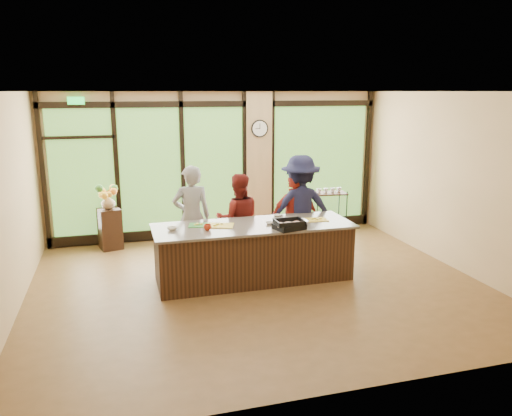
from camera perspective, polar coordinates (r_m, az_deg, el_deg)
floor at (r=8.00m, az=0.30°, el=-8.83°), size 7.00×7.00×0.00m
ceiling at (r=7.42m, az=0.33°, el=13.19°), size 7.00×7.00×0.00m
back_wall at (r=10.44m, az=-4.29°, el=4.90°), size 7.00×0.00×7.00m
left_wall at (r=7.42m, az=-26.63°, el=0.10°), size 0.00×6.00×6.00m
right_wall at (r=9.16m, az=21.87°, el=2.82°), size 0.00×6.00×6.00m
window_wall at (r=10.44m, az=-3.35°, el=4.33°), size 6.90×0.12×3.00m
island_base at (r=8.12m, az=-0.28°, el=-5.19°), size 3.10×1.00×0.88m
countertop at (r=7.99m, az=-0.29°, el=-2.06°), size 3.20×1.10×0.04m
wall_clock at (r=10.43m, az=0.42°, el=9.07°), size 0.36×0.04×0.36m
cook_left at (r=8.61m, az=-7.35°, el=-1.04°), size 0.66×0.43×1.80m
cook_midleft at (r=8.76m, az=-2.05°, el=-1.29°), size 0.87×0.73×1.62m
cook_midright at (r=8.94m, az=4.42°, el=-1.18°), size 0.92×0.39×1.57m
cook_right at (r=8.95m, az=5.05°, el=-0.05°), size 1.29×0.80×1.91m
roasting_pan at (r=7.74m, az=3.81°, el=-2.14°), size 0.51×0.44×0.08m
mixing_bowl at (r=7.98m, az=4.83°, el=-1.67°), size 0.32×0.32×0.08m
cutting_board_left at (r=7.98m, az=-6.34°, el=-1.97°), size 0.43×0.36×0.01m
cutting_board_center at (r=7.93m, az=-4.12°, el=-2.01°), size 0.50×0.43×0.01m
cutting_board_right at (r=8.33m, az=6.88°, el=-1.33°), size 0.38×0.30×0.01m
prep_bowl_near at (r=7.77m, az=-9.55°, el=-2.34°), size 0.18×0.18×0.05m
prep_bowl_mid at (r=8.00m, az=1.57°, el=-1.74°), size 0.15×0.15×0.04m
prep_bowl_far at (r=8.51m, az=2.43°, el=-0.86°), size 0.17×0.17×0.03m
red_ramekin at (r=7.69m, az=-5.57°, el=-2.21°), size 0.14×0.14×0.09m
flower_stand at (r=10.09m, az=-16.34°, el=-2.29°), size 0.48×0.48×0.80m
flower_vase at (r=9.97m, az=-16.54°, el=0.68°), size 0.33×0.33×0.28m
bar_cart at (r=10.75m, az=8.28°, el=0.17°), size 0.78×0.50×1.00m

